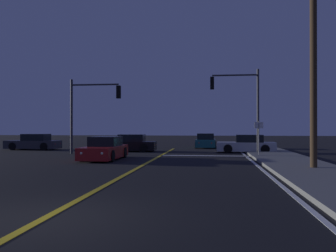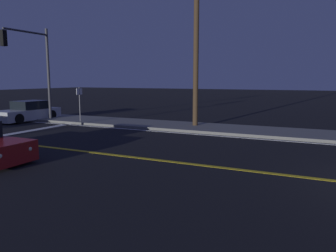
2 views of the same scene
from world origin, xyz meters
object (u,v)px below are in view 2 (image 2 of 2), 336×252
at_px(traffic_signal_near_right, 33,60).
at_px(utility_pole_right, 196,28).
at_px(street_sign_corner, 80,99).
at_px(car_far_approaching_silver, 28,112).

relative_size(traffic_signal_near_right, utility_pole_right, 0.56).
height_order(utility_pole_right, street_sign_corner, utility_pole_right).
bearing_deg(street_sign_corner, traffic_signal_near_right, 107.52).
bearing_deg(car_far_approaching_silver, utility_pole_right, -168.62).
bearing_deg(car_far_approaching_silver, street_sign_corner, -172.34).
bearing_deg(utility_pole_right, street_sign_corner, 100.98).
distance_m(utility_pole_right, street_sign_corner, 8.40).
distance_m(car_far_approaching_silver, street_sign_corner, 4.26).
xyz_separation_m(utility_pole_right, street_sign_corner, (-1.40, 7.21, -4.08)).
bearing_deg(traffic_signal_near_right, utility_pole_right, 102.85).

